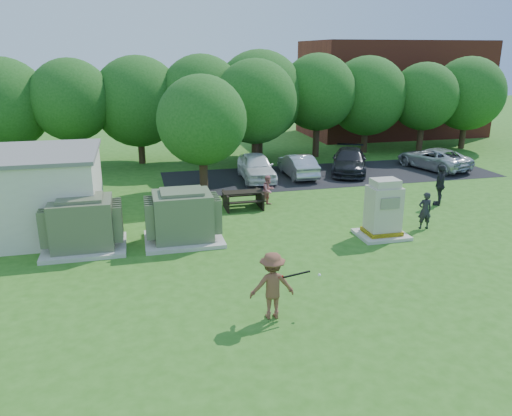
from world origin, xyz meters
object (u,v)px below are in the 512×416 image
object	(u,v)px
person_at_picnic	(268,190)
person_walking_right	(440,185)
transformer_left	(83,225)
generator_cabinet	(383,212)
picnic_table	(243,198)
car_dark	(349,161)
car_silver_b	(433,158)
car_white	(256,167)
person_by_generator	(425,210)
car_silver_a	(298,165)
batter	(272,285)
transformer_right	(183,218)

from	to	relation	value
person_at_picnic	person_walking_right	bearing A→B (deg)	-45.17
transformer_left	generator_cabinet	bearing A→B (deg)	-6.80
picnic_table	person_at_picnic	bearing A→B (deg)	7.44
car_dark	car_silver_b	bearing A→B (deg)	21.52
generator_cabinet	person_at_picnic	distance (m)	6.18
person_walking_right	car_white	world-z (taller)	person_walking_right
picnic_table	person_at_picnic	world-z (taller)	person_at_picnic
transformer_left	person_walking_right	xyz separation A→B (m)	(16.22, 1.96, 0.01)
transformer_left	person_at_picnic	distance (m)	9.03
transformer_left	person_by_generator	bearing A→B (deg)	-3.94
car_silver_a	transformer_left	bearing A→B (deg)	38.55
generator_cabinet	car_silver_b	world-z (taller)	generator_cabinet
batter	car_dark	world-z (taller)	batter
person_walking_right	car_silver_b	distance (m)	8.13
transformer_left	picnic_table	bearing A→B (deg)	28.03
transformer_right	car_silver_b	xyz separation A→B (m)	(16.66, 8.95, -0.30)
car_silver_a	car_silver_b	distance (m)	8.96
batter	car_white	distance (m)	15.77
picnic_table	car_dark	xyz separation A→B (m)	(7.88, 5.58, 0.21)
batter	car_silver_b	xyz separation A→B (m)	(14.86, 15.43, -0.29)
transformer_left	car_silver_a	distance (m)	14.56
person_walking_right	car_dark	world-z (taller)	person_walking_right
person_by_generator	person_at_picnic	bearing A→B (deg)	-33.73
person_by_generator	car_silver_a	size ratio (longest dim) A/B	0.39
person_walking_right	car_silver_a	bearing A→B (deg)	-106.64
car_silver_b	generator_cabinet	bearing A→B (deg)	33.51
person_by_generator	generator_cabinet	bearing A→B (deg)	18.71
generator_cabinet	transformer_right	bearing A→B (deg)	170.03
picnic_table	batter	distance (m)	10.26
person_walking_right	car_silver_a	xyz separation A→B (m)	(-4.83, 7.11, -0.31)
batter	person_walking_right	size ratio (longest dim) A/B	0.98
transformer_left	car_dark	size ratio (longest dim) A/B	0.61
batter	car_white	size ratio (longest dim) A/B	0.44
generator_cabinet	person_by_generator	size ratio (longest dim) A/B	1.49
transformer_left	generator_cabinet	size ratio (longest dim) A/B	1.27
person_by_generator	person_at_picnic	xyz separation A→B (m)	(-5.47, 4.77, -0.05)
transformer_left	person_walking_right	world-z (taller)	transformer_left
car_silver_b	car_white	bearing A→B (deg)	-15.71
person_by_generator	batter	bearing A→B (deg)	41.64
transformer_right	picnic_table	size ratio (longest dim) A/B	1.57
generator_cabinet	person_by_generator	distance (m)	2.21
batter	car_white	bearing A→B (deg)	-98.56
person_walking_right	person_at_picnic	bearing A→B (deg)	-63.97
car_dark	person_walking_right	bearing A→B (deg)	-54.07
transformer_right	person_at_picnic	distance (m)	5.90
transformer_left	car_silver_b	bearing A→B (deg)	23.72
transformer_left	person_at_picnic	size ratio (longest dim) A/B	2.03
batter	car_silver_b	bearing A→B (deg)	-130.29
generator_cabinet	car_dark	size ratio (longest dim) A/B	0.48
person_walking_right	car_white	size ratio (longest dim) A/B	0.44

